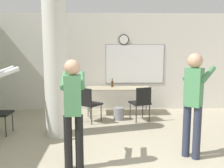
{
  "coord_description": "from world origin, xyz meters",
  "views": [
    {
      "loc": [
        -0.24,
        -2.27,
        1.83
      ],
      "look_at": [
        -0.09,
        2.33,
        1.15
      ],
      "focal_mm": 40.0,
      "sensor_mm": 36.0,
      "label": 1
    }
  ],
  "objects_px": {
    "bottle_on_table": "(112,84)",
    "person_playing_side": "(194,97)",
    "chair_table_right": "(141,101)",
    "chair_table_left": "(89,102)",
    "folding_table": "(118,90)",
    "person_playing_front": "(73,106)"
  },
  "relations": [
    {
      "from": "folding_table",
      "to": "chair_table_left",
      "type": "xyz_separation_m",
      "value": [
        -0.77,
        -0.79,
        -0.17
      ]
    },
    {
      "from": "folding_table",
      "to": "bottle_on_table",
      "type": "height_order",
      "value": "bottle_on_table"
    },
    {
      "from": "bottle_on_table",
      "to": "chair_table_right",
      "type": "bearing_deg",
      "value": -51.38
    },
    {
      "from": "folding_table",
      "to": "chair_table_left",
      "type": "distance_m",
      "value": 1.12
    },
    {
      "from": "chair_table_left",
      "to": "person_playing_side",
      "type": "bearing_deg",
      "value": -47.58
    },
    {
      "from": "chair_table_left",
      "to": "person_playing_side",
      "type": "xyz_separation_m",
      "value": [
        1.84,
        -2.01,
        0.52
      ]
    },
    {
      "from": "chair_table_left",
      "to": "bottle_on_table",
      "type": "bearing_deg",
      "value": 57.13
    },
    {
      "from": "person_playing_front",
      "to": "folding_table",
      "type": "bearing_deg",
      "value": 74.64
    },
    {
      "from": "bottle_on_table",
      "to": "person_playing_side",
      "type": "distance_m",
      "value": 3.2
    },
    {
      "from": "chair_table_left",
      "to": "person_playing_side",
      "type": "height_order",
      "value": "person_playing_side"
    },
    {
      "from": "bottle_on_table",
      "to": "chair_table_left",
      "type": "height_order",
      "value": "bottle_on_table"
    },
    {
      "from": "folding_table",
      "to": "person_playing_side",
      "type": "relative_size",
      "value": 1.02
    },
    {
      "from": "bottle_on_table",
      "to": "folding_table",
      "type": "bearing_deg",
      "value": -40.41
    },
    {
      "from": "person_playing_front",
      "to": "chair_table_left",
      "type": "bearing_deg",
      "value": 87.77
    },
    {
      "from": "bottle_on_table",
      "to": "person_playing_side",
      "type": "bearing_deg",
      "value": -67.24
    },
    {
      "from": "chair_table_right",
      "to": "bottle_on_table",
      "type": "bearing_deg",
      "value": 128.62
    },
    {
      "from": "folding_table",
      "to": "chair_table_left",
      "type": "relative_size",
      "value": 2.03
    },
    {
      "from": "chair_table_right",
      "to": "person_playing_side",
      "type": "height_order",
      "value": "person_playing_side"
    },
    {
      "from": "folding_table",
      "to": "bottle_on_table",
      "type": "relative_size",
      "value": 7.36
    },
    {
      "from": "bottle_on_table",
      "to": "chair_table_right",
      "type": "relative_size",
      "value": 0.28
    },
    {
      "from": "chair_table_left",
      "to": "folding_table",
      "type": "bearing_deg",
      "value": 45.75
    },
    {
      "from": "person_playing_side",
      "to": "folding_table",
      "type": "bearing_deg",
      "value": 110.86
    }
  ]
}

